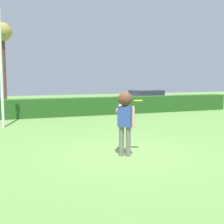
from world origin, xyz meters
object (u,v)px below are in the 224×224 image
object	(u,v)px
person	(125,114)
maple_tree	(2,39)
frisbee	(138,100)
lamppost	(0,45)
parked_car_silver	(146,98)

from	to	relation	value
person	maple_tree	xyz separation A→B (m)	(-2.41, 18.65, 3.99)
frisbee	maple_tree	world-z (taller)	maple_tree
person	frisbee	distance (m)	0.67
person	lamppost	size ratio (longest dim) A/B	0.28
lamppost	parked_car_silver	size ratio (longest dim) A/B	1.48
person	maple_tree	size ratio (longest dim) A/B	0.28
frisbee	parked_car_silver	xyz separation A→B (m)	(6.79, 12.50, -0.86)
person	parked_car_silver	size ratio (longest dim) A/B	0.41
maple_tree	frisbee	bearing A→B (deg)	-80.96
lamppost	maple_tree	size ratio (longest dim) A/B	1.00
person	lamppost	xyz separation A→B (m)	(-3.01, 6.51, 2.38)
maple_tree	lamppost	bearing A→B (deg)	-92.81
parked_car_silver	maple_tree	world-z (taller)	maple_tree
parked_car_silver	lamppost	bearing A→B (deg)	-148.90
person	parked_car_silver	distance (m)	14.69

